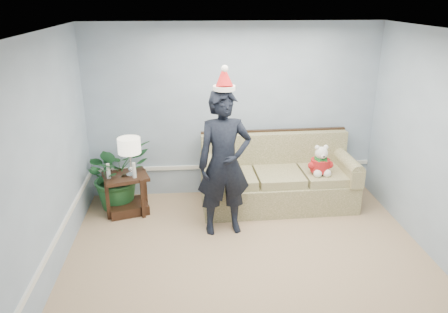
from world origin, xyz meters
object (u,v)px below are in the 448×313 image
Objects in this scene: table_lamp at (129,147)px; man at (224,164)px; side_table at (127,198)px; sofa at (277,180)px; teddy_bear at (320,164)px; houseplant at (117,174)px.

man reaches higher than table_lamp.
sofa is at bearing 3.13° from side_table.
side_table is 1.71m from man.
table_lamp is at bearing 175.90° from teddy_bear.
table_lamp is at bearing 147.94° from man.
man is at bearing -29.17° from houseplant.
table_lamp is (-2.17, -0.16, 0.65)m from sofa.
teddy_bear is (0.59, -0.25, 0.35)m from sofa.
houseplant is 0.54× the size of man.
sofa is 2.42m from houseplant.
houseplant is at bearing 176.51° from sofa.
sofa is 3.12× the size of side_table.
table_lamp is (0.09, -0.04, 0.80)m from side_table.
sofa is 5.06× the size of teddy_bear.
teddy_bear is at bearing 13.08° from man.
table_lamp reaches higher than teddy_bear.
side_table is at bearing 175.13° from teddy_bear.
man is 4.30× the size of teddy_bear.
table_lamp is 1.43m from man.
table_lamp is 1.26× the size of teddy_bear.
table_lamp is at bearing -177.19° from sofa.
sofa is 2.27m from side_table.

